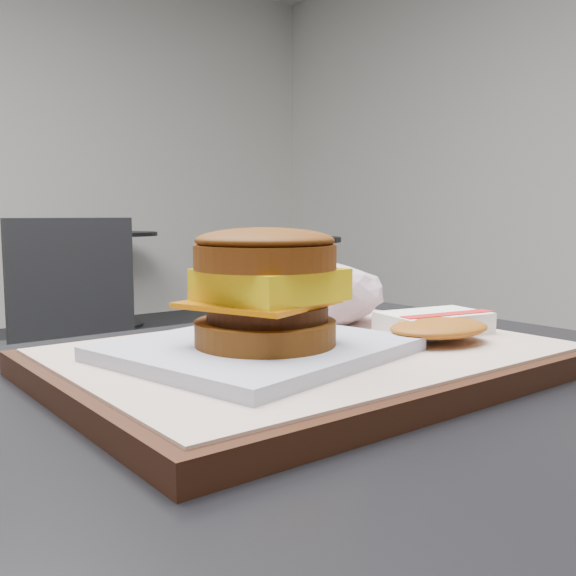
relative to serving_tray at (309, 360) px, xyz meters
The scene contains 7 objects.
serving_tray is the anchor object (origin of this frame).
breakfast_sandwich 0.07m from the serving_tray, behind, with size 0.22×0.21×0.09m.
hash_brown 0.11m from the serving_tray, 18.45° to the right, with size 0.13×0.10×0.02m.
crumpled_wrapper 0.11m from the serving_tray, 43.35° to the left, with size 0.13×0.10×0.06m, color silver, non-canonical shape.
neighbor_chair 1.66m from the serving_tray, 80.69° to the left, with size 0.60×0.43×0.88m.
bg_table_near 3.49m from the serving_tray, 52.19° to the left, with size 0.66×0.66×0.75m.
bg_table_far 4.79m from the serving_tray, 68.70° to the left, with size 0.66×0.66×0.75m.
Camera 1 is at (-0.25, -0.33, 0.89)m, focal length 40.00 mm.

